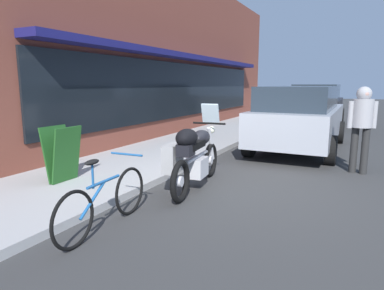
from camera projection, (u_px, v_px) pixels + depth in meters
ground_plane at (230, 186)px, 5.96m from camera, size 80.00×80.00×0.00m
storefront_building at (181, 55)px, 11.80m from camera, size 18.56×0.90×5.61m
sidewalk_curb at (249, 123)px, 14.94m from camera, size 30.00×2.49×0.12m
touring_motorcycle at (193, 155)px, 5.64m from camera, size 2.20×0.63×1.40m
parked_bicycle at (104, 201)px, 4.12m from camera, size 1.74×0.48×0.92m
parked_minivan at (300, 116)px, 9.09m from camera, size 4.77×2.08×1.70m
pedestrian_walking at (362, 119)px, 6.63m from camera, size 0.50×0.52×1.71m
sandwich_board_sign at (62, 154)px, 5.76m from camera, size 0.55×0.41×0.94m
parked_car_down_block at (317, 104)px, 14.53m from camera, size 4.64×2.12×1.74m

